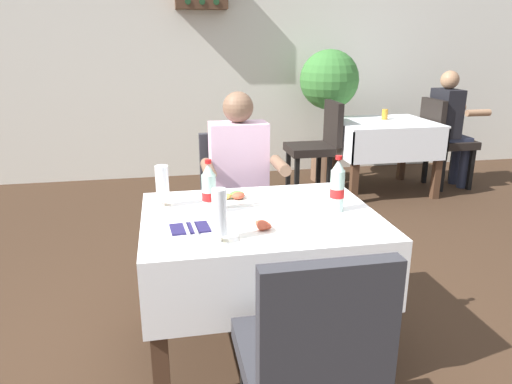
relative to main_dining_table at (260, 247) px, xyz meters
name	(u,v)px	position (x,y,z in m)	size (l,w,h in m)	color
ground_plane	(275,354)	(0.07, -0.08, -0.58)	(11.00, 11.00, 0.00)	#382619
back_wall	(203,38)	(0.07, 3.56, 1.01)	(11.00, 0.12, 3.18)	silver
main_dining_table	(260,247)	(0.00, 0.00, 0.00)	(1.13, 0.89, 0.75)	white
chair_far_diner_seat	(235,199)	(0.00, 0.83, -0.03)	(0.44, 0.50, 0.97)	#2D2D33
chair_near_camera_side	(310,355)	(0.00, -0.83, -0.03)	(0.44, 0.50, 0.97)	#2D2D33
seated_diner_far	(240,181)	(0.02, 0.73, 0.13)	(0.50, 0.46, 1.26)	#282D42
plate_near_camera	(263,229)	(-0.03, -0.23, 0.19)	(0.23, 0.23, 0.06)	white
plate_far_diner	(236,197)	(-0.08, 0.23, 0.19)	(0.25, 0.25, 0.05)	white
beer_glass_left	(219,214)	(-0.23, -0.30, 0.30)	(0.07, 0.07, 0.23)	white
beer_glass_middle	(162,186)	(-0.46, 0.20, 0.28)	(0.07, 0.07, 0.21)	white
cola_bottle_primary	(209,190)	(-0.24, 0.06, 0.29)	(0.07, 0.07, 0.27)	silver
cola_bottle_secondary	(337,187)	(0.38, -0.02, 0.29)	(0.07, 0.07, 0.28)	silver
napkin_cutlery_set	(190,228)	(-0.34, -0.13, 0.18)	(0.18, 0.19, 0.01)	#231E4C
background_dining_table	(382,138)	(1.83, 2.49, -0.01)	(1.01, 0.86, 0.75)	white
background_chair_left	(318,143)	(1.11, 2.49, -0.03)	(0.50, 0.44, 0.97)	black
background_chair_right	(444,137)	(2.54, 2.49, -0.03)	(0.50, 0.44, 0.97)	black
background_patron	(449,123)	(2.59, 2.49, 0.13)	(0.46, 0.50, 1.26)	#282D42
background_table_tumbler	(385,114)	(1.88, 2.60, 0.23)	(0.06, 0.06, 0.11)	#C68928
potted_plant_corner	(329,91)	(1.39, 3.01, 0.44)	(0.65, 0.65, 1.47)	brown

